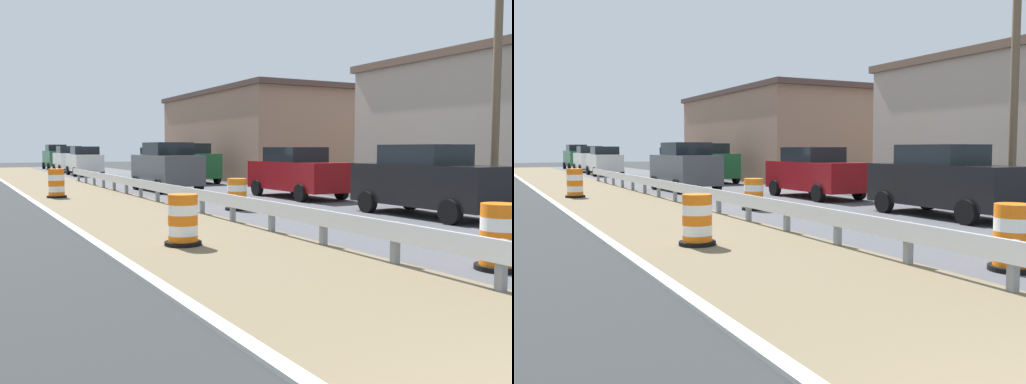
# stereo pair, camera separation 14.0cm
# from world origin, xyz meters

# --- Properties ---
(guardrail_median) EXTENTS (0.18, 59.72, 0.71)m
(guardrail_median) POSITION_xyz_m (2.60, 3.77, 0.52)
(guardrail_median) COLOR silver
(guardrail_median) RESTS_ON ground
(traffic_barrel_nearest) EXTENTS (0.74, 0.74, 1.05)m
(traffic_barrel_nearest) POSITION_xyz_m (3.77, 4.68, 0.47)
(traffic_barrel_nearest) COLOR orange
(traffic_barrel_nearest) RESTS_ON ground
(traffic_barrel_close) EXTENTS (0.74, 0.74, 1.01)m
(traffic_barrel_close) POSITION_xyz_m (0.20, 9.17, 0.46)
(traffic_barrel_close) COLOR orange
(traffic_barrel_close) RESTS_ON ground
(traffic_barrel_mid) EXTENTS (0.75, 0.75, 0.98)m
(traffic_barrel_mid) POSITION_xyz_m (3.98, 14.41, 0.44)
(traffic_barrel_mid) COLOR orange
(traffic_barrel_mid) RESTS_ON ground
(traffic_barrel_far) EXTENTS (0.75, 0.75, 1.12)m
(traffic_barrel_far) POSITION_xyz_m (-0.25, 21.66, 0.51)
(traffic_barrel_far) COLOR orange
(traffic_barrel_far) RESTS_ON ground
(car_lead_near_lane) EXTENTS (2.19, 4.45, 2.17)m
(car_lead_near_lane) POSITION_xyz_m (4.66, 22.88, 1.08)
(car_lead_near_lane) COLOR #4C5156
(car_lead_near_lane) RESTS_ON ground
(car_trailing_near_lane) EXTENTS (2.13, 4.78, 1.96)m
(car_trailing_near_lane) POSITION_xyz_m (7.99, 17.25, 0.98)
(car_trailing_near_lane) COLOR maroon
(car_trailing_near_lane) RESTS_ON ground
(car_lead_far_lane) EXTENTS (1.98, 4.17, 2.25)m
(car_lead_far_lane) POSITION_xyz_m (4.51, 52.77, 1.12)
(car_lead_far_lane) COLOR #195128
(car_lead_far_lane) RESTS_ON ground
(car_mid_far_lane) EXTENTS (2.07, 4.75, 2.02)m
(car_mid_far_lane) POSITION_xyz_m (7.99, 10.41, 1.01)
(car_mid_far_lane) COLOR black
(car_mid_far_lane) RESTS_ON ground
(car_trailing_far_lane) EXTENTS (2.08, 4.55, 2.09)m
(car_trailing_far_lane) POSITION_xyz_m (4.51, 46.27, 1.05)
(car_trailing_far_lane) COLOR silver
(car_trailing_far_lane) RESTS_ON ground
(car_distant_a) EXTENTS (2.04, 4.18, 2.18)m
(car_distant_a) POSITION_xyz_m (7.92, 28.00, 1.09)
(car_distant_a) COLOR #195128
(car_distant_a) RESTS_ON ground
(car_distant_b) EXTENTS (2.14, 4.64, 2.04)m
(car_distant_b) POSITION_xyz_m (4.42, 39.58, 1.02)
(car_distant_b) COLOR silver
(car_distant_b) RESTS_ON ground
(car_distant_c) EXTENTS (2.03, 4.80, 1.97)m
(car_distant_c) POSITION_xyz_m (7.84, 33.57, 0.99)
(car_distant_c) COLOR #4C5156
(car_distant_c) RESTS_ON ground
(roadside_shop_near) EXTENTS (7.17, 10.45, 5.51)m
(roadside_shop_near) POSITION_xyz_m (15.50, 13.89, 2.77)
(roadside_shop_near) COLOR #AD9E8E
(roadside_shop_near) RESTS_ON ground
(roadside_shop_far) EXTENTS (6.54, 15.17, 5.53)m
(roadside_shop_far) POSITION_xyz_m (13.29, 31.68, 2.78)
(roadside_shop_far) COLOR #93705B
(roadside_shop_far) RESTS_ON ground
(utility_pole_near) EXTENTS (0.24, 1.80, 8.47)m
(utility_pole_near) POSITION_xyz_m (10.38, 10.16, 4.39)
(utility_pole_near) COLOR brown
(utility_pole_near) RESTS_ON ground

